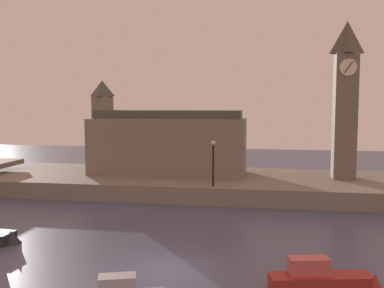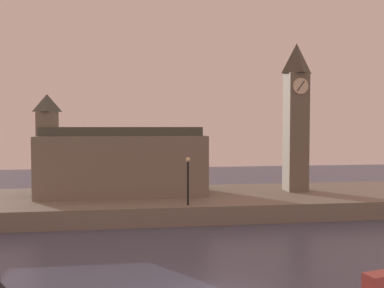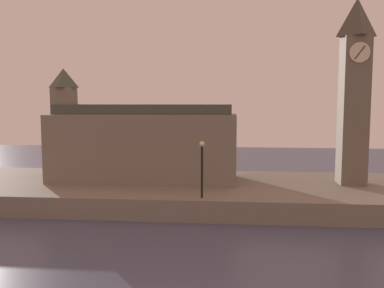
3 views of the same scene
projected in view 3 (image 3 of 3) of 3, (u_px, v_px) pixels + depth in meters
The scene contains 4 objects.
far_embankment at pixel (201, 192), 33.04m from camera, with size 70.00×12.00×1.50m, color slate.
clock_tower at pixel (354, 89), 31.95m from camera, with size 2.16×2.21×14.20m.
parliament_hall at pixel (140, 143), 34.05m from camera, with size 15.07×5.21×9.13m.
streetlamp at pixel (202, 163), 27.67m from camera, with size 0.36×0.36×3.81m.
Camera 3 is at (2.28, -12.40, 7.93)m, focal length 38.95 mm.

